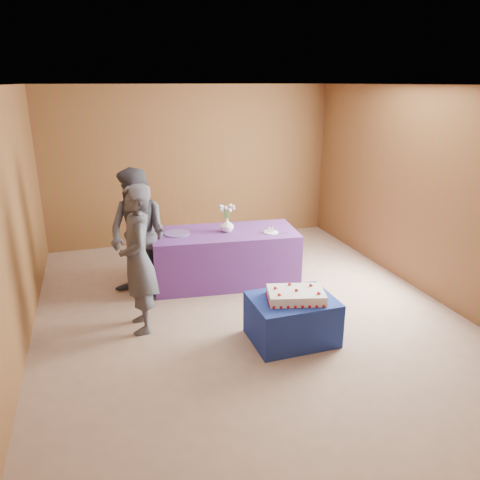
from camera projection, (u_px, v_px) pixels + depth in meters
name	position (u px, v px, depth m)	size (l,w,h in m)	color
ground	(245.00, 311.00, 5.86)	(6.00, 6.00, 0.00)	gray
room_shell	(246.00, 168.00, 5.28)	(5.04, 6.04, 2.72)	brown
cake_table	(292.00, 319.00, 5.15)	(0.90, 0.70, 0.50)	navy
serving_table	(225.00, 257.00, 6.63)	(2.00, 0.90, 0.75)	#603086
sheet_cake	(296.00, 295.00, 5.02)	(0.71, 0.57, 0.15)	white
vase	(227.00, 225.00, 6.48)	(0.18, 0.18, 0.19)	white
flower_spray	(227.00, 208.00, 6.40)	(0.23, 0.23, 0.18)	#265F29
platter	(177.00, 233.00, 6.40)	(0.35, 0.35, 0.02)	#6450A1
plate	(271.00, 232.00, 6.47)	(0.20, 0.20, 0.01)	white
cake_slice	(271.00, 230.00, 6.46)	(0.08, 0.07, 0.08)	white
knife	(280.00, 234.00, 6.40)	(0.26, 0.02, 0.00)	silver
guest_left	(138.00, 260.00, 5.20)	(0.62, 0.41, 1.70)	#3D3E48
guest_right	(138.00, 235.00, 5.99)	(0.84, 0.65, 1.72)	#373842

